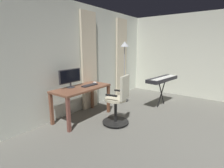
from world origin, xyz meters
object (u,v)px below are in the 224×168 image
at_px(office_chair, 118,102).
at_px(computer_monitor, 70,77).
at_px(floor_lamp, 125,57).
at_px(desk, 82,92).
at_px(computer_keyboard, 90,85).
at_px(computer_mouse, 95,82).
at_px(piano_keyboard, 162,80).

distance_m(office_chair, computer_monitor, 1.19).
distance_m(office_chair, floor_lamp, 1.81).
bearing_deg(desk, office_chair, 104.29).
xyz_separation_m(computer_monitor, computer_keyboard, (-0.37, 0.22, -0.23)).
distance_m(computer_monitor, computer_keyboard, 0.49).
relative_size(computer_mouse, floor_lamp, 0.06).
relative_size(desk, computer_mouse, 13.25).
height_order(desk, computer_keyboard, computer_keyboard).
xyz_separation_m(office_chair, computer_monitor, (0.37, -1.03, 0.47)).
distance_m(office_chair, piano_keyboard, 1.70).
bearing_deg(computer_keyboard, piano_keyboard, 146.00).
relative_size(piano_keyboard, floor_lamp, 0.69).
distance_m(office_chair, computer_keyboard, 0.84).
relative_size(office_chair, computer_monitor, 1.84).
bearing_deg(floor_lamp, computer_mouse, -7.03).
bearing_deg(office_chair, computer_monitor, 99.56).
bearing_deg(computer_mouse, piano_keyboard, 138.76).
relative_size(desk, floor_lamp, 0.76).
relative_size(office_chair, computer_keyboard, 2.47).
xyz_separation_m(computer_keyboard, floor_lamp, (-1.41, 0.05, 0.59)).
xyz_separation_m(computer_keyboard, piano_keyboard, (-1.65, 1.11, 0.00)).
relative_size(desk, piano_keyboard, 1.09).
distance_m(office_chair, computer_mouse, 0.98).
relative_size(office_chair, computer_mouse, 10.48).
xyz_separation_m(desk, computer_mouse, (-0.50, -0.06, 0.12)).
bearing_deg(piano_keyboard, computer_monitor, -25.98).
bearing_deg(computer_monitor, piano_keyboard, 146.54).
xyz_separation_m(computer_monitor, floor_lamp, (-1.79, 0.27, 0.36)).
height_order(desk, computer_mouse, computer_mouse).
bearing_deg(desk, piano_keyboard, 148.48).
height_order(office_chair, computer_mouse, office_chair).
height_order(computer_monitor, floor_lamp, floor_lamp).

